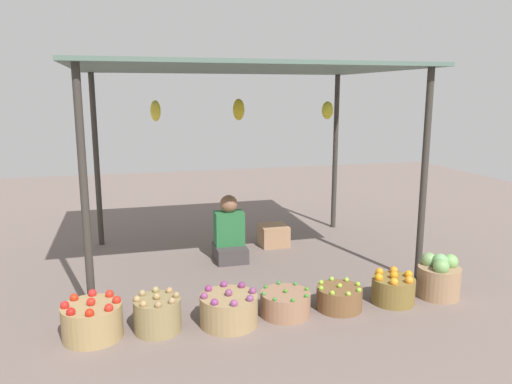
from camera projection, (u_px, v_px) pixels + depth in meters
ground_plane at (243, 260)px, 5.91m from camera, size 14.00×14.00×0.00m
market_stall_structure at (242, 80)px, 5.50m from camera, size 3.59×2.51×2.25m
vendor_person at (229, 235)px, 5.89m from camera, size 0.36×0.44×0.78m
basket_red_tomatoes at (92, 320)px, 4.03m from camera, size 0.48×0.48×0.34m
basket_potatoes at (158, 314)px, 4.14m from camera, size 0.39×0.39×0.33m
basket_purple_onions at (229, 309)px, 4.26m from camera, size 0.50×0.50×0.32m
basket_green_chilies at (285, 303)px, 4.45m from camera, size 0.45×0.45×0.24m
basket_limes at (339, 298)px, 4.57m from camera, size 0.42×0.42×0.25m
basket_oranges at (393, 289)px, 4.71m from camera, size 0.40×0.40×0.31m
basket_cabbages at (439, 278)px, 4.83m from camera, size 0.41×0.41×0.43m
wooden_crate_near_vendor at (273, 235)px, 6.47m from camera, size 0.35×0.35×0.27m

